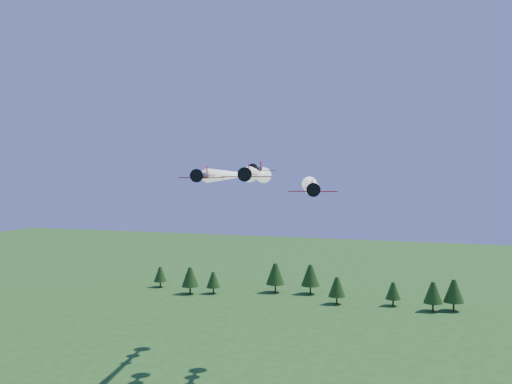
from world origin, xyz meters
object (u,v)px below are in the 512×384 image
(plane_left, at_px, (235,175))
(plane_right, at_px, (310,185))
(plane_lead, at_px, (259,174))
(plane_slot, at_px, (257,169))

(plane_left, bearing_deg, plane_right, -26.90)
(plane_lead, height_order, plane_slot, plane_slot)
(plane_left, bearing_deg, plane_lead, -62.61)
(plane_lead, relative_size, plane_left, 0.86)
(plane_lead, distance_m, plane_slot, 14.51)
(plane_left, bearing_deg, plane_slot, -72.62)
(plane_left, relative_size, plane_right, 1.23)
(plane_lead, xyz_separation_m, plane_slot, (4.22, -13.85, 0.93))
(plane_right, relative_size, plane_slot, 6.66)
(plane_left, xyz_separation_m, plane_right, (19.19, -5.45, -2.20))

